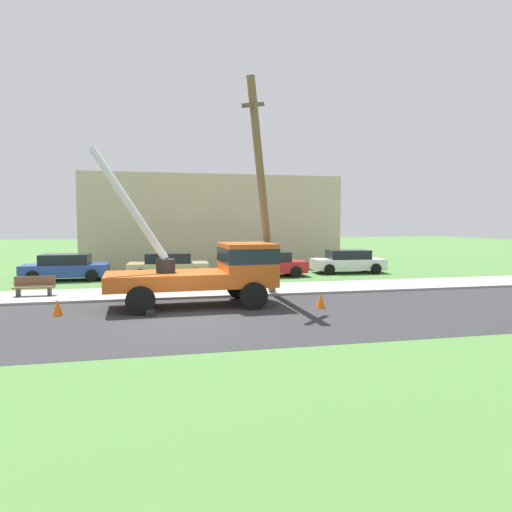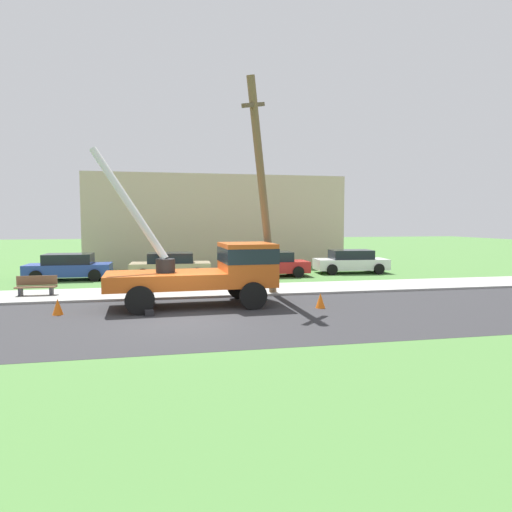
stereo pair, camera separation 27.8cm
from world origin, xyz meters
TOP-DOWN VIEW (x-y plane):
  - ground_plane at (0.00, 12.00)m, footprint 120.00×120.00m
  - road_asphalt at (0.00, 0.00)m, footprint 80.00×7.83m
  - sidewalk_strip at (0.00, 5.56)m, footprint 80.00×3.29m
  - utility_truck at (1.21, 2.36)m, footprint 6.85×3.21m
  - leaning_utility_pole at (3.35, 3.47)m, footprint 2.02×2.56m
  - traffic_cone_ahead at (4.98, 0.94)m, footprint 0.36×0.36m
  - traffic_cone_behind at (-4.20, 1.61)m, footprint 0.36×0.36m
  - parked_sedan_blue at (-5.65, 11.44)m, footprint 4.42×2.06m
  - parked_sedan_tan at (-0.21, 11.12)m, footprint 4.49×2.17m
  - parked_sedan_red at (5.45, 10.80)m, footprint 4.44×2.09m
  - parked_sedan_white at (10.73, 11.41)m, footprint 4.54×2.26m
  - park_bench at (-5.86, 5.63)m, footprint 1.60×0.45m
  - lowrise_building_backdrop at (3.26, 19.22)m, footprint 18.00×6.00m

SIDE VIEW (x-z plane):
  - ground_plane at x=0.00m, z-range 0.00..0.00m
  - road_asphalt at x=0.00m, z-range 0.00..0.01m
  - sidewalk_strip at x=0.00m, z-range 0.00..0.10m
  - traffic_cone_ahead at x=4.98m, z-range 0.00..0.56m
  - traffic_cone_behind at x=-4.20m, z-range 0.00..0.56m
  - park_bench at x=-5.86m, z-range 0.01..0.91m
  - parked_sedan_blue at x=-5.65m, z-range 0.00..1.42m
  - parked_sedan_tan at x=-0.21m, z-range 0.00..1.42m
  - parked_sedan_red at x=5.45m, z-range 0.00..1.42m
  - parked_sedan_white at x=10.73m, z-range 0.00..1.42m
  - utility_truck at x=1.21m, z-range -1.58..4.40m
  - lowrise_building_backdrop at x=3.26m, z-range 0.00..6.40m
  - leaning_utility_pole at x=3.35m, z-range 0.12..8.91m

